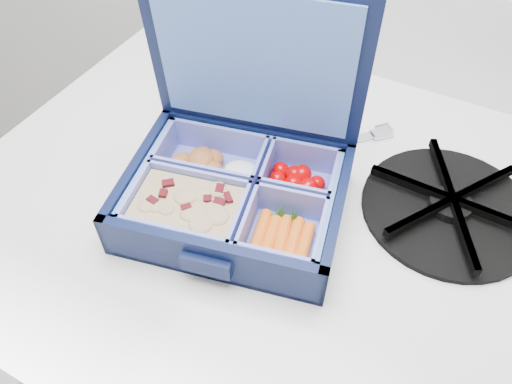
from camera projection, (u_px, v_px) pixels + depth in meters
The scene contains 5 objects.
stove at pixel (256, 345), 0.93m from camera, with size 0.62×0.62×0.93m, color white, non-canonical shape.
bento_box at pixel (235, 196), 0.52m from camera, with size 0.22×0.17×0.05m, color #0A1234, non-canonical shape.
burner_grate at pixel (451, 203), 0.53m from camera, with size 0.19×0.19×0.03m, color black.
burner_grate_rear at pixel (263, 50), 0.73m from camera, with size 0.16×0.16×0.02m, color black.
fork at pixel (325, 145), 0.61m from camera, with size 0.02×0.16×0.01m, color silver, non-canonical shape.
Camera 1 is at (0.58, 1.31, 1.35)m, focal length 35.00 mm.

